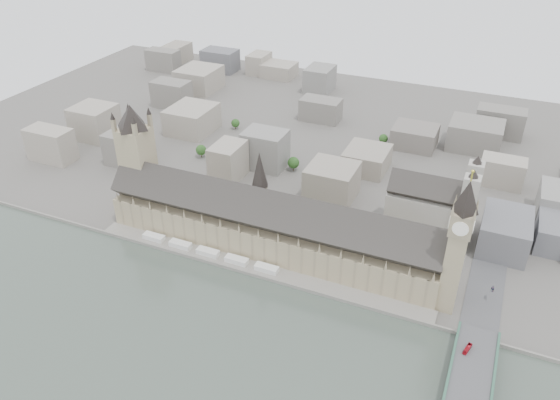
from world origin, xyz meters
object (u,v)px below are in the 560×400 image
at_px(westminster_abbey, 433,206).
at_px(car_approach, 493,289).
at_px(palace_of_westminster, 269,226).
at_px(elizabeth_tower, 459,239).
at_px(victoria_tower, 137,156).
at_px(red_bus_north, 467,349).

relative_size(westminster_abbey, car_approach, 14.14).
relative_size(palace_of_westminster, elizabeth_tower, 2.47).
height_order(victoria_tower, red_bus_north, victoria_tower).
xyz_separation_m(palace_of_westminster, westminster_abbey, (110.92, 75.30, 2.38)).
relative_size(elizabeth_tower, victoria_tower, 1.07).
relative_size(victoria_tower, westminster_abbey, 1.47).
distance_m(victoria_tower, red_bus_north, 289.43).
distance_m(victoria_tower, westminster_abbey, 244.79).
bearing_deg(palace_of_westminster, westminster_abbey, 34.17).
xyz_separation_m(victoria_tower, car_approach, (287.99, 0.91, -44.26)).
bearing_deg(car_approach, westminster_abbey, 125.70).
bearing_deg(car_approach, red_bus_north, -101.16).
bearing_deg(red_bus_north, victoria_tower, -177.79).
relative_size(victoria_tower, car_approach, 20.79).
distance_m(westminster_abbey, car_approach, 88.70).
bearing_deg(palace_of_westminster, victoria_tower, 177.04).
bearing_deg(red_bus_north, elizabeth_tower, 128.00).
bearing_deg(car_approach, elizabeth_tower, -149.21).
distance_m(palace_of_westminster, red_bus_north, 167.38).
distance_m(palace_of_westminster, victoria_tower, 126.41).
relative_size(elizabeth_tower, car_approach, 22.35).
bearing_deg(westminster_abbey, elizabeth_tower, -72.71).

